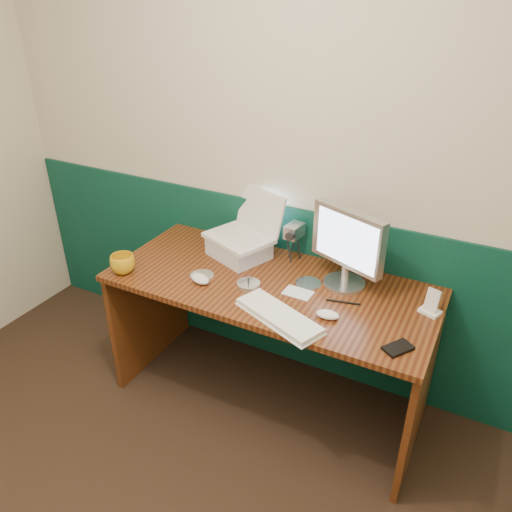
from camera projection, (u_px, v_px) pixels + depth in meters
The scene contains 19 objects.
back_wall at pixel (283, 159), 2.53m from camera, with size 3.50×0.04×2.50m, color beige.
wainscot at pixel (278, 285), 2.88m from camera, with size 3.48×0.02×1.00m, color #073027.
desk at pixel (269, 343), 2.61m from camera, with size 1.60×0.70×0.75m, color #3B170A.
laptop_riser at pixel (239, 248), 2.64m from camera, with size 0.28×0.24×0.10m, color silver.
laptop at pixel (238, 216), 2.56m from camera, with size 0.33×0.25×0.27m, color white, non-canonical shape.
monitor at pixel (347, 249), 2.32m from camera, with size 0.39×0.11×0.39m, color #BBBBC0, non-canonical shape.
keyboard at pixel (279, 317), 2.16m from camera, with size 0.42×0.14×0.02m, color white.
mouse_right at pixel (328, 315), 2.17m from camera, with size 0.10×0.06×0.03m, color white.
mouse_left at pixel (200, 279), 2.43m from camera, with size 0.12×0.07×0.04m, color silver.
mug at pixel (123, 264), 2.50m from camera, with size 0.12×0.12×0.10m, color gold.
camcorder at pixel (294, 243), 2.59m from camera, with size 0.09×0.13×0.20m, color #B2B2B7, non-canonical shape.
cd_spindle at pixel (249, 285), 2.39m from camera, with size 0.11×0.11×0.02m, color silver.
cd_loose_a at pixel (202, 275), 2.49m from camera, with size 0.12×0.12×0.00m, color #ADB5BD.
cd_loose_b at pixel (308, 283), 2.43m from camera, with size 0.13×0.13×0.00m, color #B2B9C3.
pen at pixel (343, 302), 2.27m from camera, with size 0.01×0.01×0.16m, color black.
papers at pixel (298, 293), 2.35m from camera, with size 0.14×0.09×0.00m, color white.
dock at pixel (430, 311), 2.20m from camera, with size 0.09×0.07×0.02m, color white.
music_player at pixel (432, 300), 2.17m from camera, with size 0.06×0.01×0.10m, color silver.
pda at pixel (398, 348), 1.98m from camera, with size 0.07×0.12×0.01m, color black.
Camera 1 is at (1.02, -0.49, 2.03)m, focal length 35.00 mm.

